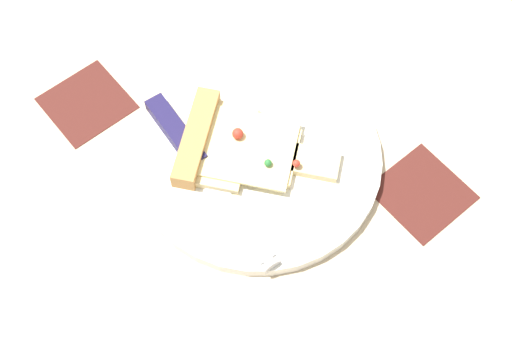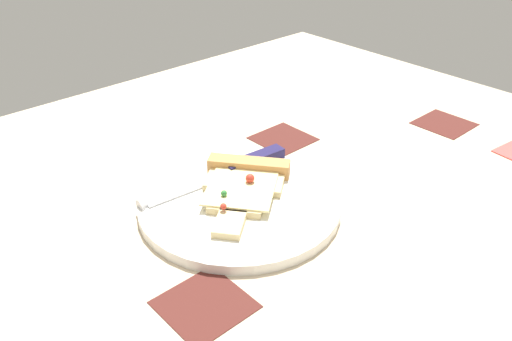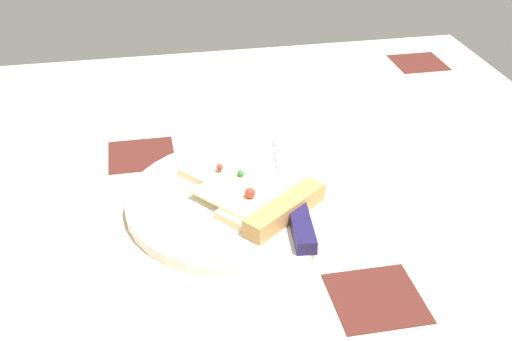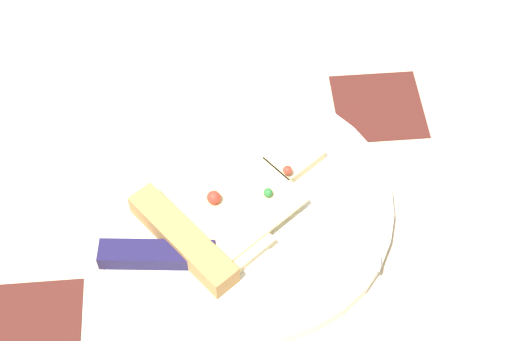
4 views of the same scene
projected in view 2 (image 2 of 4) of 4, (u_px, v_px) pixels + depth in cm
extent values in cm
cube|color=#C6B293|center=(318.00, 218.00, 73.31)|extent=(119.91, 119.91, 3.00)
cube|color=#4C1E19|center=(205.00, 306.00, 57.25)|extent=(9.00, 9.00, 0.20)
cube|color=#4C1E19|center=(283.00, 139.00, 90.60)|extent=(9.00, 9.00, 0.20)
cube|color=#4C1E19|center=(444.00, 125.00, 95.60)|extent=(9.00, 9.00, 0.20)
cylinder|color=white|center=(240.00, 203.00, 72.53)|extent=(27.69, 27.69, 1.47)
cube|color=beige|center=(245.00, 181.00, 75.27)|extent=(12.36, 11.50, 1.00)
cube|color=beige|center=(237.00, 202.00, 70.63)|extent=(9.12, 8.85, 1.00)
cube|color=beige|center=(229.00, 224.00, 66.40)|extent=(6.04, 6.31, 1.00)
cube|color=#F2E099|center=(241.00, 188.00, 72.40)|extent=(13.41, 13.54, 0.30)
cube|color=tan|center=(249.00, 166.00, 77.50)|extent=(11.05, 9.44, 2.20)
sphere|color=red|center=(250.00, 178.00, 73.13)|extent=(1.25, 1.25, 1.25)
sphere|color=red|center=(223.00, 206.00, 67.64)|extent=(0.85, 0.85, 0.85)
sphere|color=#2D7A38|center=(224.00, 193.00, 70.26)|extent=(0.84, 0.84, 0.84)
cube|color=silver|center=(185.00, 190.00, 73.81)|extent=(3.17, 12.14, 0.30)
cone|color=silver|center=(146.00, 205.00, 70.75)|extent=(2.19, 2.19, 2.00)
cube|color=#1E1947|center=(254.00, 161.00, 79.60)|extent=(3.17, 10.17, 1.60)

